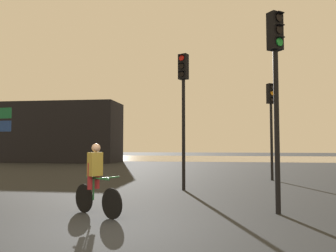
# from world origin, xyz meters

# --- Properties ---
(ground_plane) EXTENTS (120.00, 120.00, 0.00)m
(ground_plane) POSITION_xyz_m (0.00, 0.00, 0.00)
(ground_plane) COLOR black
(water_strip) EXTENTS (80.00, 16.00, 0.01)m
(water_strip) POSITION_xyz_m (0.00, 32.70, 0.00)
(water_strip) COLOR gray
(water_strip) RESTS_ON ground
(distant_building) EXTENTS (10.44, 4.00, 5.38)m
(distant_building) POSITION_xyz_m (-11.67, 22.70, 2.69)
(distant_building) COLOR black
(distant_building) RESTS_ON ground
(traffic_light_center) EXTENTS (0.39, 0.41, 4.82)m
(traffic_light_center) POSITION_xyz_m (0.93, 5.91, 3.33)
(traffic_light_center) COLOR black
(traffic_light_center) RESTS_ON ground
(traffic_light_far_right) EXTENTS (0.39, 0.41, 4.34)m
(traffic_light_far_right) POSITION_xyz_m (4.58, 9.56, 3.02)
(traffic_light_far_right) COLOR black
(traffic_light_far_right) RESTS_ON ground
(traffic_light_near_right) EXTENTS (0.40, 0.42, 4.72)m
(traffic_light_near_right) POSITION_xyz_m (3.43, 2.29, 3.27)
(traffic_light_near_right) COLOR black
(traffic_light_near_right) RESTS_ON ground
(cyclist) EXTENTS (1.43, 1.00, 1.62)m
(cyclist) POSITION_xyz_m (-0.70, 1.61, 0.82)
(cyclist) COLOR black
(cyclist) RESTS_ON ground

